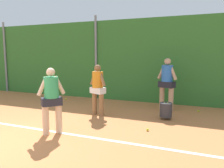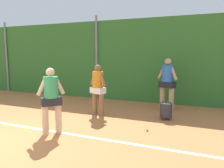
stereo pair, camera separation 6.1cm
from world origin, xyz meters
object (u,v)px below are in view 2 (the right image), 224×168
Objects in this scene: tennis_ball_5 at (199,111)px; tennis_ball_7 at (147,130)px; player_midcourt at (98,87)px; player_backcourt_far at (167,81)px; ball_hopper at (166,110)px; player_foreground_near at (51,97)px; tennis_ball_8 at (67,99)px.

tennis_ball_5 is 2.75m from tennis_ball_7.
player_backcourt_far is (1.93, 1.51, 0.11)m from player_midcourt.
player_foreground_near is at bearing -136.81° from ball_hopper.
player_midcourt is at bearing -146.43° from player_foreground_near.
tennis_ball_8 is at bearing 163.11° from ball_hopper.
tennis_ball_7 is 4.85m from tennis_ball_8.
player_backcourt_far is at bearing -1.96° from tennis_ball_8.
tennis_ball_7 is at bearing -31.67° from tennis_ball_8.
tennis_ball_5 is at bearing 179.43° from player_foreground_near.
player_foreground_near reaches higher than tennis_ball_5.
tennis_ball_8 is at bearing -108.22° from player_foreground_near.
player_foreground_near is at bearing -60.78° from tennis_ball_8.
player_foreground_near is 3.35m from ball_hopper.
player_foreground_near is 24.40× the size of tennis_ball_5.
tennis_ball_5 is at bearing 54.64° from ball_hopper.
player_backcourt_far is 3.52× the size of ball_hopper.
player_midcourt reaches higher than tennis_ball_5.
player_backcourt_far reaches higher than ball_hopper.
ball_hopper is 1.27m from tennis_ball_7.
tennis_ball_8 is at bearing 20.01° from player_backcourt_far.
ball_hopper is 7.78× the size of tennis_ball_8.
player_foreground_near is 24.40× the size of tennis_ball_7.
player_midcourt is 2.98m from tennis_ball_8.
ball_hopper is (2.40, 2.25, -0.61)m from player_foreground_near.
player_backcourt_far reaches higher than tennis_ball_7.
tennis_ball_7 is (-0.28, -1.21, -0.26)m from ball_hopper.
ball_hopper reaches higher than tennis_ball_8.
tennis_ball_7 is at bearing 109.12° from player_backcourt_far.
player_backcourt_far is 27.34× the size of tennis_ball_5.
player_midcourt reaches higher than tennis_ball_7.
tennis_ball_8 is (-2.01, 3.59, -0.87)m from player_foreground_near.
player_backcourt_far is 27.34× the size of tennis_ball_8.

